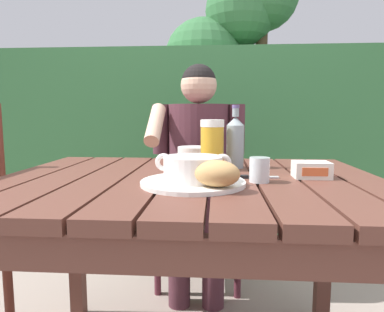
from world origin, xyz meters
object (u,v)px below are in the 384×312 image
beer_bottle (235,141)px  diner_bowl (194,154)px  table_knife (247,177)px  chair_near_diner (200,200)px  butter_tub (311,170)px  person_eating (198,161)px  water_glass_small (259,170)px  beer_glass (212,145)px  soup_bowl (193,168)px  serving_plate (193,183)px  bread_roll (217,174)px

beer_bottle → diner_bowl: (-0.17, 0.17, -0.07)m
table_knife → diner_bowl: bearing=117.1°
chair_near_diner → table_knife: chair_near_diner is taller
butter_tub → table_knife: 0.20m
person_eating → water_glass_small: (0.23, -0.77, 0.08)m
beer_glass → table_knife: beer_glass is taller
beer_glass → water_glass_small: (0.14, -0.22, -0.05)m
soup_bowl → beer_bottle: bearing=67.1°
chair_near_diner → person_eating: person_eating is taller
diner_bowl → serving_plate: bearing=-86.4°
serving_plate → water_glass_small: size_ratio=4.06×
bread_roll → chair_near_diner: bearing=95.1°
serving_plate → soup_bowl: bearing=-86.4°
beer_bottle → butter_tub: (0.23, -0.19, -0.07)m
serving_plate → bread_roll: bearing=-49.4°
bread_roll → beer_bottle: beer_bottle is taller
bread_roll → beer_glass: size_ratio=0.79×
bread_roll → beer_glass: bearing=92.9°
beer_bottle → table_knife: beer_bottle is taller
serving_plate → beer_bottle: bearing=67.1°
chair_near_diner → beer_bottle: 0.83m
diner_bowl → beer_glass: bearing=-69.8°
water_glass_small → chair_near_diner: bearing=102.9°
soup_bowl → beer_glass: (0.05, 0.27, 0.04)m
water_glass_small → table_knife: 0.07m
person_eating → water_glass_small: size_ratio=16.52×
diner_bowl → bread_roll: bearing=-80.2°
butter_tub → beer_glass: bearing=156.8°
soup_bowl → diner_bowl: size_ratio=1.58×
beer_bottle → table_knife: size_ratio=1.43×
bread_roll → diner_bowl: 0.57m
person_eating → bread_roll: size_ratio=8.55×
bread_roll → water_glass_small: bread_roll is taller
serving_plate → butter_tub: size_ratio=2.71×
person_eating → diner_bowl: 0.35m
soup_bowl → chair_near_diner: bearing=91.7°
water_glass_small → butter_tub: water_glass_small is taller
chair_near_diner → beer_glass: 0.86m
serving_plate → butter_tub: butter_tub is taller
bread_roll → beer_bottle: bearing=80.5°
bread_roll → diner_bowl: size_ratio=1.03×
serving_plate → bread_roll: 0.11m
person_eating → bread_roll: 0.91m
beer_glass → person_eating: bearing=98.5°
chair_near_diner → table_knife: (0.19, -0.91, 0.31)m
beer_bottle → butter_tub: beer_bottle is taller
person_eating → table_knife: (0.20, -0.72, 0.05)m
water_glass_small → person_eating: bearing=106.3°
person_eating → chair_near_diner: bearing=89.2°
butter_tub → diner_bowl: bearing=138.2°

